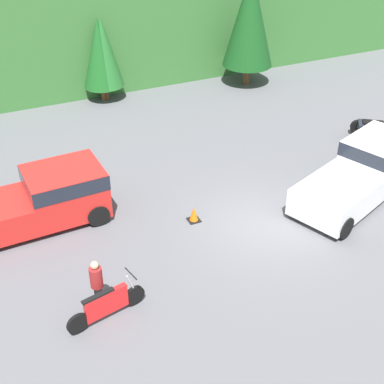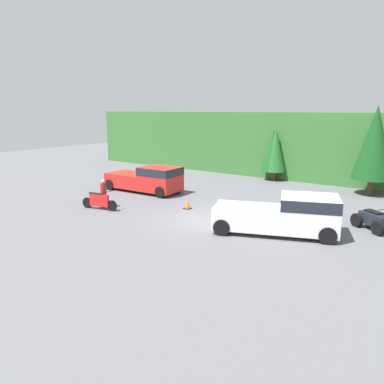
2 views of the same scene
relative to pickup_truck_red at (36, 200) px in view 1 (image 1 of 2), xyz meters
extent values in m
plane|color=#5B5B60|center=(6.86, -3.20, -0.98)|extent=(80.00, 80.00, 0.00)
cube|color=#387033|center=(6.86, 12.80, 1.75)|extent=(44.00, 6.00, 5.46)
cylinder|color=brown|center=(5.06, 9.36, -0.61)|extent=(0.25, 0.25, 0.74)
cone|color=#19561E|center=(5.06, 9.36, 1.43)|extent=(1.80, 1.80, 3.35)
cylinder|color=brown|center=(5.25, 9.38, -0.60)|extent=(0.25, 0.25, 0.75)
cone|color=#236628|center=(5.25, 9.38, 1.48)|extent=(1.83, 1.83, 3.42)
cylinder|color=brown|center=(12.71, 8.28, -0.44)|extent=(0.36, 0.36, 1.08)
cone|color=#144719|center=(12.71, 8.28, 2.55)|extent=(2.63, 2.63, 4.90)
cube|color=red|center=(1.01, 0.05, 0.05)|extent=(2.61, 2.18, 1.64)
cube|color=#1E232D|center=(1.01, 0.05, 0.59)|extent=(2.63, 2.20, 0.53)
cylinder|color=black|center=(1.73, 1.03, -0.59)|extent=(0.78, 0.31, 0.77)
cylinder|color=black|center=(1.81, -0.87, -0.59)|extent=(0.78, 0.31, 0.77)
cube|color=white|center=(12.19, -2.62, 0.05)|extent=(3.10, 2.84, 1.64)
cube|color=#1E232D|center=(12.19, -2.62, 0.59)|extent=(3.13, 2.87, 0.53)
cube|color=white|center=(9.57, -3.63, -0.28)|extent=(3.63, 3.04, 0.98)
cylinder|color=black|center=(12.55, -1.46, -0.59)|extent=(0.82, 0.54, 0.77)
cylinder|color=black|center=(8.25, -3.13, -0.59)|extent=(0.82, 0.54, 0.77)
cylinder|color=black|center=(8.94, -4.90, -0.59)|extent=(0.82, 0.54, 0.77)
cylinder|color=black|center=(1.66, -4.97, -0.66)|extent=(0.64, 0.23, 0.63)
cylinder|color=black|center=(-0.03, -5.34, -0.66)|extent=(0.64, 0.23, 0.63)
cube|color=red|center=(0.82, -5.15, -0.43)|extent=(1.27, 0.43, 0.72)
cylinder|color=#B7B7BC|center=(1.61, -4.98, -0.24)|extent=(0.31, 0.11, 0.82)
cylinder|color=black|center=(1.61, -4.98, 0.18)|extent=(0.16, 0.59, 0.04)
cube|color=black|center=(0.61, -5.20, -0.04)|extent=(0.94, 0.34, 0.06)
cylinder|color=black|center=(14.25, 0.91, -0.64)|extent=(0.67, 0.57, 0.67)
cylinder|color=black|center=(13.68, 0.13, -0.64)|extent=(0.67, 0.57, 0.67)
cube|color=#1E232D|center=(14.51, 0.12, -0.45)|extent=(1.65, 1.49, 0.56)
cube|color=black|center=(14.39, 0.21, -0.13)|extent=(0.95, 0.86, 0.08)
cylinder|color=black|center=(0.72, -4.62, -0.56)|extent=(0.17, 0.17, 0.83)
cylinder|color=black|center=(0.72, -4.81, -0.56)|extent=(0.17, 0.17, 0.83)
cylinder|color=maroon|center=(0.72, -4.71, 0.17)|extent=(0.35, 0.35, 0.63)
sphere|color=tan|center=(0.72, -4.71, 0.59)|extent=(0.23, 0.23, 0.23)
cube|color=black|center=(4.85, -2.01, -0.96)|extent=(0.42, 0.42, 0.03)
cone|color=orange|center=(4.85, -2.01, -0.70)|extent=(0.32, 0.32, 0.55)
camera|label=1|loc=(-1.42, -15.57, 9.87)|focal=50.00mm
camera|label=2|loc=(17.44, -19.03, 4.71)|focal=35.00mm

